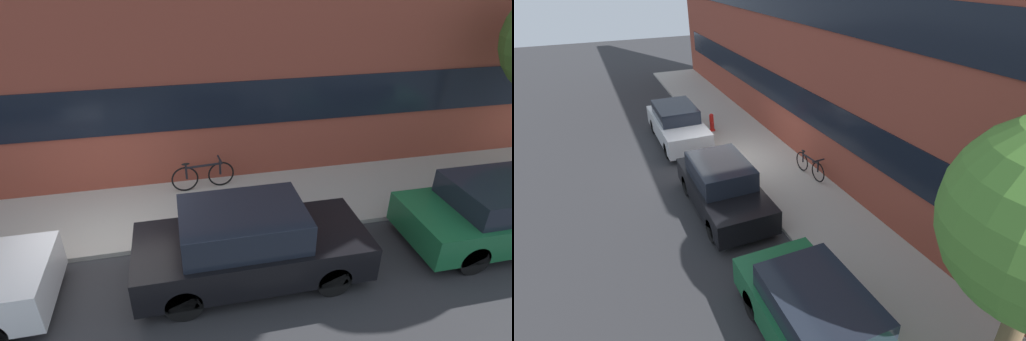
{
  "view_description": "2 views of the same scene",
  "coord_description": "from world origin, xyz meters",
  "views": [
    {
      "loc": [
        1.56,
        -6.54,
        5.2
      ],
      "look_at": [
        3.07,
        0.49,
        1.34
      ],
      "focal_mm": 28.0,
      "sensor_mm": 36.0,
      "label": 1
    },
    {
      "loc": [
        12.05,
        -3.97,
        6.37
      ],
      "look_at": [
        3.08,
        0.22,
        1.17
      ],
      "focal_mm": 28.0,
      "sensor_mm": 36.0,
      "label": 2
    }
  ],
  "objects": [
    {
      "name": "parked_car_black",
      "position": [
        2.63,
        -1.05,
        0.72
      ],
      "size": [
        4.09,
        1.68,
        1.46
      ],
      "color": "black",
      "rests_on": "ground_plane"
    },
    {
      "name": "bicycle",
      "position": [
        2.1,
        2.12,
        0.48
      ],
      "size": [
        1.55,
        0.44,
        0.76
      ],
      "rotation": [
        0.0,
        0.0,
        0.09
      ],
      "color": "black",
      "rests_on": "sidewalk_strip"
    },
    {
      "name": "ground_plane",
      "position": [
        0.0,
        0.0,
        0.0
      ],
      "size": [
        56.0,
        56.0,
        0.0
      ],
      "primitive_type": "plane",
      "color": "#2B2B2D"
    },
    {
      "name": "parked_car_green",
      "position": [
        7.95,
        -1.05,
        0.68
      ],
      "size": [
        4.37,
        1.75,
        1.36
      ],
      "color": "#195B33",
      "rests_on": "ground_plane"
    },
    {
      "name": "sidewalk_strip",
      "position": [
        0.0,
        1.29,
        0.05
      ],
      "size": [
        28.0,
        2.58,
        0.1
      ],
      "color": "#A8A399",
      "rests_on": "ground_plane"
    }
  ]
}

